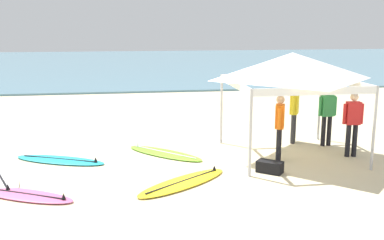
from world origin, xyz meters
name	(u,v)px	position (x,y,z in m)	size (l,w,h in m)	color
ground_plane	(202,162)	(0.00, 0.00, 0.00)	(80.00, 80.00, 0.00)	beige
sea	(143,63)	(0.00, 30.27, 0.05)	(80.00, 36.00, 0.10)	#568499
canopy_tent	(292,67)	(2.40, 0.26, 2.39)	(3.16, 3.16, 2.75)	#B7B7BC
surfboard_cyan	(60,160)	(-3.61, 0.64, 0.04)	(2.55, 1.65, 0.19)	#23B2CC
surfboard_lime	(165,153)	(-0.89, 0.85, 0.04)	(2.20, 2.20, 0.19)	#7AD12D
surfboard_pink	(26,195)	(-4.00, -1.80, 0.04)	(2.26, 1.58, 0.19)	pink
surfboard_white	(0,177)	(-4.80, -0.53, 0.04)	(1.60, 2.61, 0.19)	white
surfboard_yellow	(183,182)	(-0.71, -1.53, 0.04)	(2.47, 2.11, 0.19)	yellow
person_orange	(280,124)	(1.95, -0.22, 0.99)	(0.34, 0.52, 1.71)	black
person_yellow	(294,110)	(3.01, 1.51, 0.99)	(0.37, 0.49, 1.71)	#2D2D33
person_red	(353,120)	(4.00, -0.11, 0.99)	(0.55, 0.25, 1.71)	black
person_green	(327,112)	(3.83, 1.05, 0.99)	(0.55, 0.24, 1.71)	black
gear_bag_near_tent	(270,167)	(1.44, -1.07, 0.14)	(0.60, 0.32, 0.28)	black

